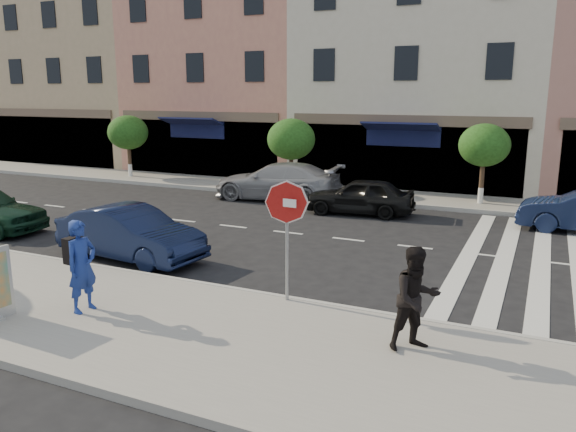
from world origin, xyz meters
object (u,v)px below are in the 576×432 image
object	(u,v)px
photographer	(82,266)
car_near_mid	(130,233)
stop_sign	(287,214)
car_far_mid	(360,196)
walker	(416,299)
car_far_left	(277,181)

from	to	relation	value
photographer	car_near_mid	size ratio (longest dim) A/B	0.43
stop_sign	car_far_mid	bearing A→B (deg)	103.06
stop_sign	walker	bearing A→B (deg)	-17.04
walker	car_near_mid	xyz separation A→B (m)	(-8.04, 2.48, -0.33)
walker	photographer	bearing A→B (deg)	147.25
car_near_mid	car_far_mid	distance (m)	8.77
car_near_mid	car_far_mid	size ratio (longest dim) A/B	1.09
stop_sign	walker	distance (m)	3.21
stop_sign	car_far_left	bearing A→B (deg)	121.31
photographer	walker	world-z (taller)	photographer
stop_sign	photographer	xyz separation A→B (m)	(-3.34, -2.17, -0.90)
car_near_mid	car_far_mid	xyz separation A→B (m)	(3.77, 7.92, -0.03)
photographer	car_near_mid	world-z (taller)	photographer
stop_sign	car_far_left	xyz separation A→B (m)	(-5.33, 10.52, -1.20)
car_far_left	car_far_mid	xyz separation A→B (m)	(3.92, -1.25, -0.10)
walker	car_far_left	bearing A→B (deg)	82.83
car_near_mid	car_far_left	size ratio (longest dim) A/B	0.80
walker	car_far_mid	size ratio (longest dim) A/B	0.45
stop_sign	walker	size ratio (longest dim) A/B	1.42
car_far_left	car_far_mid	distance (m)	4.12
car_far_mid	stop_sign	bearing A→B (deg)	2.67
stop_sign	car_near_mid	distance (m)	5.49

